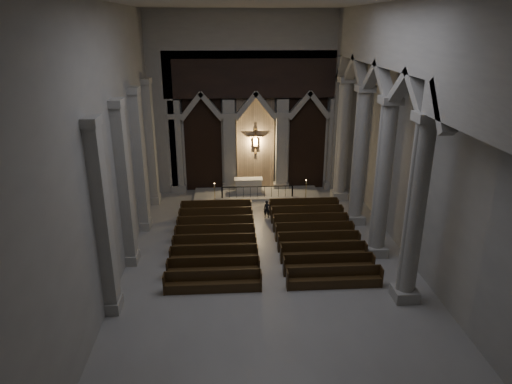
% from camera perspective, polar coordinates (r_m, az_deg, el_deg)
% --- Properties ---
extents(room, '(24.00, 24.10, 12.00)m').
position_cam_1_polar(room, '(19.25, 2.15, 9.83)').
color(room, gray).
rests_on(room, ground).
extents(sanctuary_wall, '(14.00, 0.77, 12.00)m').
position_cam_1_polar(sanctuary_wall, '(30.76, -0.05, 11.94)').
color(sanctuary_wall, '#A4A299').
rests_on(sanctuary_wall, ground).
extents(right_arcade, '(1.00, 24.00, 12.00)m').
position_cam_1_polar(right_arcade, '(21.73, 16.65, 10.82)').
color(right_arcade, '#A4A299').
rests_on(right_arcade, ground).
extents(left_pilasters, '(0.60, 13.00, 8.03)m').
position_cam_1_polar(left_pilasters, '(23.96, -15.13, 2.13)').
color(left_pilasters, '#A4A299').
rests_on(left_pilasters, ground).
extents(sanctuary_step, '(8.50, 2.60, 0.15)m').
position_cam_1_polar(sanctuary_step, '(31.49, 0.06, -0.17)').
color(sanctuary_step, '#A4A299').
rests_on(sanctuary_step, ground).
extents(altar, '(1.93, 0.77, 0.98)m').
position_cam_1_polar(altar, '(31.35, -0.95, 0.84)').
color(altar, beige).
rests_on(altar, sanctuary_step).
extents(altar_rail, '(4.80, 0.09, 0.94)m').
position_cam_1_polar(altar_rail, '(30.45, 0.17, 0.21)').
color(altar_rail, black).
rests_on(altar_rail, ground).
extents(candle_stand_left, '(0.24, 0.24, 1.44)m').
position_cam_1_polar(candle_stand_left, '(29.85, -5.16, -0.78)').
color(candle_stand_left, '#AD8F35').
rests_on(candle_stand_left, ground).
extents(candle_stand_right, '(0.24, 0.24, 1.42)m').
position_cam_1_polar(candle_stand_right, '(30.55, 6.25, -0.33)').
color(candle_stand_right, '#AD8F35').
rests_on(candle_stand_right, ground).
extents(pews, '(9.70, 8.92, 0.96)m').
position_cam_1_polar(pews, '(24.30, 1.26, -6.04)').
color(pews, black).
rests_on(pews, ground).
extents(worshipper, '(0.43, 0.32, 1.09)m').
position_cam_1_polar(worshipper, '(27.60, 1.37, -2.17)').
color(worshipper, black).
rests_on(worshipper, ground).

